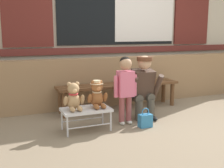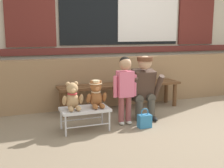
% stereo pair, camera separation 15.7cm
% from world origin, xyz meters
% --- Properties ---
extents(ground_plane, '(60.00, 60.00, 0.00)m').
position_xyz_m(ground_plane, '(0.00, 0.00, 0.00)').
color(ground_plane, '#84725B').
extents(brick_low_wall, '(7.42, 0.25, 0.85)m').
position_xyz_m(brick_low_wall, '(0.00, 1.43, 0.42)').
color(brick_low_wall, '#997551').
rests_on(brick_low_wall, ground).
extents(shop_facade, '(7.58, 0.26, 3.64)m').
position_xyz_m(shop_facade, '(0.00, 1.94, 1.82)').
color(shop_facade, beige).
rests_on(shop_facade, ground).
extents(wooden_bench_long, '(2.10, 0.40, 0.44)m').
position_xyz_m(wooden_bench_long, '(-0.34, 1.06, 0.37)').
color(wooden_bench_long, brown).
rests_on(wooden_bench_long, ground).
extents(small_display_bench, '(0.64, 0.36, 0.30)m').
position_xyz_m(small_display_bench, '(-1.18, 0.27, 0.27)').
color(small_display_bench, silver).
rests_on(small_display_bench, ground).
extents(teddy_bear_plain, '(0.28, 0.26, 0.36)m').
position_xyz_m(teddy_bear_plain, '(-1.34, 0.27, 0.46)').
color(teddy_bear_plain, tan).
rests_on(teddy_bear_plain, small_display_bench).
extents(teddy_bear_with_hat, '(0.28, 0.27, 0.36)m').
position_xyz_m(teddy_bear_with_hat, '(-1.02, 0.27, 0.47)').
color(teddy_bear_with_hat, '#93562D').
rests_on(teddy_bear_with_hat, small_display_bench).
extents(child_standing, '(0.35, 0.18, 0.96)m').
position_xyz_m(child_standing, '(-0.59, 0.31, 0.59)').
color(child_standing, '#994C4C').
rests_on(child_standing, ground).
extents(adult_crouching, '(0.50, 0.49, 0.95)m').
position_xyz_m(adult_crouching, '(-0.22, 0.47, 0.48)').
color(adult_crouching, '#4C473D').
rests_on(adult_crouching, ground).
extents(handbag_on_ground, '(0.18, 0.11, 0.27)m').
position_xyz_m(handbag_on_ground, '(-0.39, 0.08, 0.10)').
color(handbag_on_ground, teal).
rests_on(handbag_on_ground, ground).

